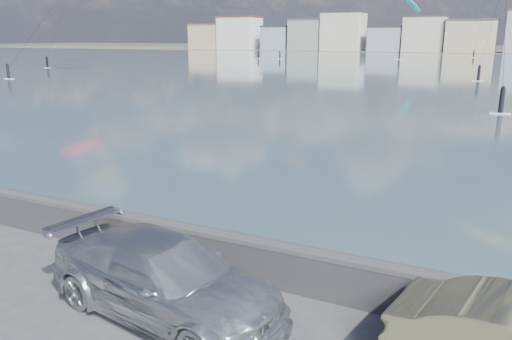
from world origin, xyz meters
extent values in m
plane|color=#333335|center=(0.00, 0.00, 0.00)|extent=(700.00, 700.00, 0.00)
cube|color=#3F5A63|center=(0.00, 91.50, 0.01)|extent=(500.00, 177.00, 0.00)
cube|color=#4C473D|center=(0.00, 200.00, 0.01)|extent=(500.00, 60.00, 0.00)
cube|color=#28282B|center=(0.00, 2.70, 0.45)|extent=(400.00, 0.35, 0.90)
cylinder|color=#28282B|center=(0.00, 2.70, 0.90)|extent=(400.00, 0.36, 0.36)
cube|color=#CCB293|center=(-112.00, 186.00, 5.00)|extent=(14.00, 11.00, 10.00)
cube|color=brown|center=(-112.00, 186.00, 10.30)|extent=(14.28, 11.22, 0.60)
cube|color=white|center=(-96.50, 186.00, 6.50)|extent=(16.00, 12.00, 13.00)
cube|color=#562D23|center=(-96.50, 186.00, 13.30)|extent=(16.32, 12.24, 0.60)
cube|color=#9EA8B7|center=(-79.00, 186.00, 4.50)|extent=(11.00, 10.00, 9.00)
cube|color=#2D2D33|center=(-79.00, 186.00, 9.30)|extent=(11.22, 10.20, 0.60)
cube|color=gray|center=(-66.00, 186.00, 5.75)|extent=(13.00, 11.00, 11.50)
cube|color=#4C423D|center=(-66.00, 186.00, 11.80)|extent=(13.26, 11.22, 0.60)
cube|color=beige|center=(-51.50, 186.00, 7.00)|extent=(15.00, 12.00, 14.00)
cube|color=#2D2D33|center=(-51.50, 186.00, 14.30)|extent=(15.30, 12.24, 0.60)
cube|color=#9EA8B7|center=(-35.00, 186.00, 4.25)|extent=(12.00, 10.00, 8.50)
cube|color=#2D2D33|center=(-35.00, 186.00, 8.80)|extent=(12.24, 10.20, 0.60)
cube|color=beige|center=(-21.50, 186.00, 6.00)|extent=(14.00, 11.00, 12.00)
cube|color=#383330|center=(-21.50, 186.00, 12.30)|extent=(14.28, 11.22, 0.60)
cube|color=beige|center=(-6.00, 186.00, 5.25)|extent=(16.00, 13.00, 10.50)
cube|color=#4C423D|center=(-6.00, 186.00, 10.80)|extent=(16.32, 13.26, 0.60)
imported|color=silver|center=(0.63, 0.73, 0.77)|extent=(5.56, 3.00, 1.53)
cube|color=white|center=(-66.10, 57.31, 0.05)|extent=(1.40, 0.42, 0.08)
cylinder|color=black|center=(-66.10, 57.31, 0.95)|extent=(0.36, 0.36, 1.70)
sphere|color=black|center=(-66.10, 57.31, 1.85)|extent=(0.28, 0.28, 0.28)
cylinder|color=black|center=(-66.60, 63.52, 11.72)|extent=(1.03, 12.45, 20.85)
cube|color=white|center=(-1.89, 138.16, 0.05)|extent=(1.40, 0.42, 0.08)
cylinder|color=black|center=(-1.89, 138.16, 0.95)|extent=(0.36, 0.36, 1.70)
sphere|color=black|center=(-1.89, 138.16, 1.85)|extent=(0.28, 0.28, 0.28)
cube|color=white|center=(-51.64, 38.16, 0.05)|extent=(1.40, 0.42, 0.08)
cylinder|color=black|center=(-51.64, 38.16, 0.95)|extent=(0.36, 0.36, 1.70)
sphere|color=black|center=(-51.64, 38.16, 1.85)|extent=(0.28, 0.28, 0.28)
cylinder|color=black|center=(-53.26, 45.17, 6.72)|extent=(3.27, 14.04, 10.85)
ellipsoid|color=#19BFBF|center=(-17.66, 132.61, 13.41)|extent=(5.42, 8.43, 4.95)
cube|color=white|center=(-17.03, 117.59, 0.05)|extent=(1.40, 0.42, 0.08)
cylinder|color=black|center=(-17.03, 117.59, 0.95)|extent=(0.36, 0.36, 1.70)
sphere|color=black|center=(-17.03, 117.59, 1.85)|extent=(0.28, 0.28, 0.28)
cylinder|color=black|center=(-17.34, 125.10, 7.35)|extent=(0.66, 15.04, 12.13)
cube|color=white|center=(3.19, 61.39, 0.05)|extent=(1.40, 0.42, 0.08)
cylinder|color=black|center=(3.19, 61.39, 0.95)|extent=(0.36, 0.36, 1.70)
sphere|color=black|center=(3.19, 61.39, 1.85)|extent=(0.28, 0.28, 0.28)
cube|color=white|center=(6.11, 32.82, 0.05)|extent=(1.40, 0.42, 0.08)
cylinder|color=black|center=(6.11, 32.82, 0.95)|extent=(0.36, 0.36, 1.70)
sphere|color=black|center=(6.11, 32.82, 1.85)|extent=(0.28, 0.28, 0.28)
cube|color=white|center=(-43.64, 107.53, 0.05)|extent=(1.40, 0.42, 0.08)
cylinder|color=black|center=(-43.64, 107.53, 0.95)|extent=(0.36, 0.36, 1.70)
sphere|color=black|center=(-43.64, 107.53, 1.85)|extent=(0.28, 0.28, 0.28)
cylinder|color=black|center=(-44.19, 112.30, 11.19)|extent=(1.13, 9.58, 19.80)
cube|color=white|center=(-49.75, 108.19, 0.05)|extent=(1.40, 0.42, 0.08)
cylinder|color=black|center=(-49.75, 108.19, 0.95)|extent=(0.36, 0.36, 1.70)
sphere|color=black|center=(-49.75, 108.19, 1.85)|extent=(0.28, 0.28, 0.28)
camera|label=1|loc=(6.13, -6.40, 5.31)|focal=35.00mm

